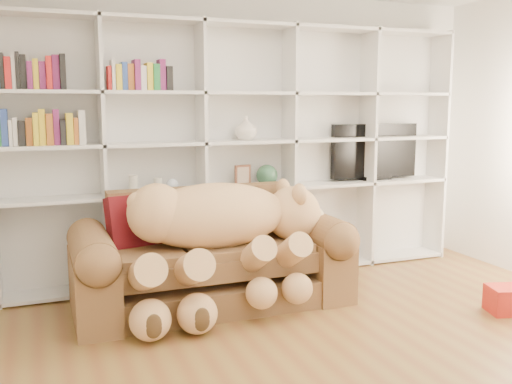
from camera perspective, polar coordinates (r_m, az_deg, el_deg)
name	(u,v)px	position (r m, az deg, el deg)	size (l,w,h in m)	color
floor	(379,380)	(3.70, 12.21, -17.93)	(5.00, 5.00, 0.00)	brown
wall_back	(239,135)	(5.57, -1.67, 5.71)	(5.00, 0.02, 2.70)	white
bookshelf	(220,141)	(5.36, -3.59, 5.10)	(4.43, 0.35, 2.40)	silver
sofa	(211,262)	(4.78, -4.51, -6.98)	(2.23, 0.96, 0.94)	brown
teddy_bear	(219,230)	(4.54, -3.68, -3.78)	(1.79, 0.95, 1.04)	tan
throw_pillow	(135,223)	(4.72, -11.97, -3.02)	(0.45, 0.14, 0.45)	maroon
gift_box	(506,300)	(5.04, 23.69, -9.84)	(0.26, 0.25, 0.21)	red
tv	(374,152)	(6.09, 11.74, 3.92)	(0.98, 0.18, 0.58)	black
picture_frame	(243,176)	(5.41, -1.34, 1.65)	(0.16, 0.03, 0.20)	brown
green_vase	(267,175)	(5.50, 1.10, 1.68)	(0.21, 0.21, 0.21)	#2D593D
figurine_tall	(134,184)	(5.15, -12.14, 0.76)	(0.08, 0.08, 0.17)	beige
figurine_short	(158,185)	(5.19, -9.78, 0.70)	(0.08, 0.08, 0.13)	beige
snow_globe	(172,185)	(5.22, -8.36, 0.72)	(0.11, 0.11, 0.11)	white
shelf_vase	(246,128)	(5.38, -1.01, 6.39)	(0.21, 0.21, 0.22)	beige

